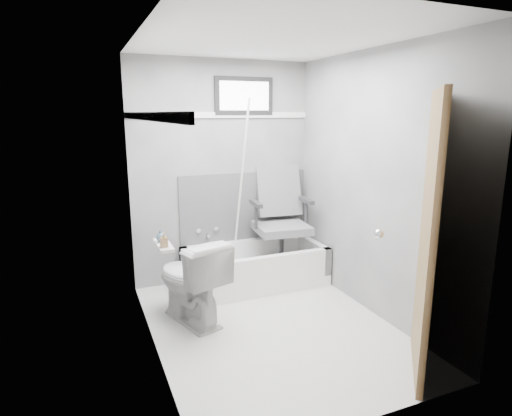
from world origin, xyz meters
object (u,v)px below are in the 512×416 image
toilet (190,281)px  bathtub (255,266)px  soap_bottle_a (164,240)px  soap_bottle_b (160,235)px  office_chair (281,220)px  door (492,246)px

toilet → bathtub: bearing=-164.8°
soap_bottle_a → soap_bottle_b: (0.00, 0.14, -0.01)m
office_chair → soap_bottle_a: office_chair is taller
toilet → soap_bottle_b: soap_bottle_b is taller
door → soap_bottle_a: door is taller
bathtub → door: (0.75, -2.21, 0.79)m
door → office_chair: bearing=100.9°
office_chair → soap_bottle_b: bearing=-139.7°
soap_bottle_a → toilet: bearing=61.6°
bathtub → soap_bottle_a: soap_bottle_a is taller
office_chair → soap_bottle_b: (-1.49, -1.02, 0.27)m
office_chair → door: 2.29m
toilet → soap_bottle_a: soap_bottle_a is taller
office_chair → soap_bottle_a: (-1.49, -1.16, 0.27)m
door → soap_bottle_a: 2.20m
toilet → soap_bottle_b: (-0.32, -0.45, 0.58)m
toilet → door: 2.39m
office_chair → door: size_ratio=0.57×
bathtub → soap_bottle_a: (-1.17, -1.14, 0.76)m
bathtub → office_chair: size_ratio=1.31×
office_chair → soap_bottle_b: office_chair is taller
soap_bottle_a → soap_bottle_b: bearing=90.0°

